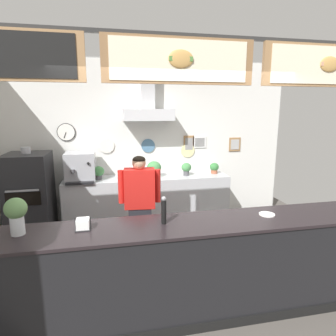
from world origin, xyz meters
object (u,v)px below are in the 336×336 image
object	(u,v)px
potted_sage	(154,168)
potted_basil	(186,168)
napkin_holder	(83,224)
pizza_oven	(31,199)
shop_worker	(140,208)
condiment_plate	(267,214)
potted_oregano	(214,168)
potted_rosemary	(99,172)
basil_vase	(16,214)
pepper_grinder	(164,210)
espresso_machine	(81,167)

from	to	relation	value
potted_sage	potted_basil	xyz separation A→B (m)	(0.59, 0.00, -0.02)
napkin_holder	potted_sage	bearing A→B (deg)	65.45
pizza_oven	shop_worker	bearing A→B (deg)	-31.87
potted_sage	napkin_holder	xyz separation A→B (m)	(-1.03, -2.25, -0.04)
pizza_oven	condiment_plate	xyz separation A→B (m)	(2.87, -2.04, 0.28)
potted_oregano	potted_rosemary	distance (m)	2.10
pizza_oven	potted_rosemary	world-z (taller)	pizza_oven
potted_sage	napkin_holder	distance (m)	2.48
pizza_oven	shop_worker	distance (m)	1.91
potted_rosemary	basil_vase	bearing A→B (deg)	-105.88
potted_oregano	napkin_holder	world-z (taller)	potted_oregano
shop_worker	potted_oregano	bearing A→B (deg)	-134.31
pizza_oven	condiment_plate	world-z (taller)	pizza_oven
potted_oregano	pizza_oven	bearing A→B (deg)	-174.94
potted_oregano	potted_rosemary	xyz separation A→B (m)	(-2.10, -0.06, 0.03)
pizza_oven	basil_vase	size ratio (longest dim) A/B	4.53
pizza_oven	potted_rosemary	distance (m)	1.13
potted_oregano	napkin_holder	distance (m)	3.17
potted_oregano	napkin_holder	xyz separation A→B (m)	(-2.17, -2.31, 0.01)
shop_worker	potted_rosemary	world-z (taller)	shop_worker
basil_vase	condiment_plate	bearing A→B (deg)	-0.25
condiment_plate	shop_worker	bearing A→B (deg)	140.42
potted_sage	condiment_plate	xyz separation A→B (m)	(0.87, -2.26, -0.08)
napkin_holder	pepper_grinder	size ratio (longest dim) A/B	0.52
potted_rosemary	condiment_plate	xyz separation A→B (m)	(1.82, -2.27, -0.06)
espresso_machine	pepper_grinder	xyz separation A→B (m)	(0.98, -2.28, -0.03)
potted_basil	napkin_holder	size ratio (longest dim) A/B	1.57
pizza_oven	potted_sage	bearing A→B (deg)	6.27
potted_basil	condiment_plate	distance (m)	2.28
basil_vase	pepper_grinder	distance (m)	1.34
shop_worker	espresso_machine	xyz separation A→B (m)	(-0.86, 1.23, 0.36)
potted_oregano	potted_sage	world-z (taller)	potted_sage
potted_rosemary	basil_vase	xyz separation A→B (m)	(-0.64, -2.25, 0.13)
potted_rosemary	pepper_grinder	size ratio (longest dim) A/B	0.82
potted_sage	potted_basil	world-z (taller)	potted_sage
potted_sage	potted_basil	bearing A→B (deg)	0.16
potted_oregano	shop_worker	bearing A→B (deg)	-139.98
potted_sage	potted_basil	distance (m)	0.59
potted_oregano	potted_basil	xyz separation A→B (m)	(-0.55, -0.06, 0.03)
potted_oregano	condiment_plate	xyz separation A→B (m)	(-0.28, -2.32, -0.03)
potted_oregano	basil_vase	world-z (taller)	basil_vase
basil_vase	napkin_holder	size ratio (longest dim) A/B	2.34
potted_basil	potted_sage	bearing A→B (deg)	-179.84
pizza_oven	pepper_grinder	xyz separation A→B (m)	(1.75, -2.05, 0.41)
espresso_machine	napkin_holder	bearing A→B (deg)	-84.60
condiment_plate	potted_rosemary	bearing A→B (deg)	128.76
potted_basil	potted_oregano	bearing A→B (deg)	5.85
espresso_machine	condiment_plate	size ratio (longest dim) A/B	3.38
shop_worker	condiment_plate	world-z (taller)	shop_worker
pizza_oven	pepper_grinder	distance (m)	2.73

